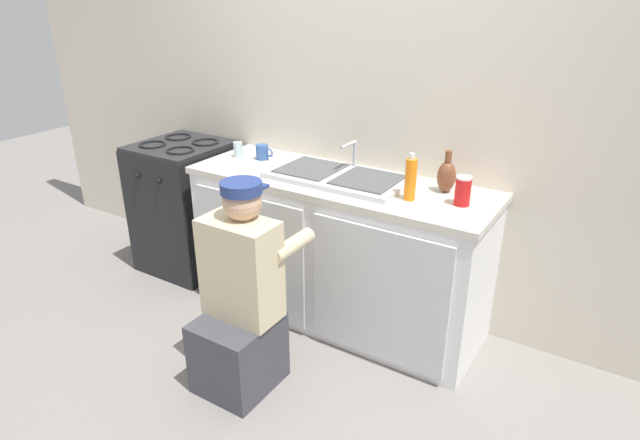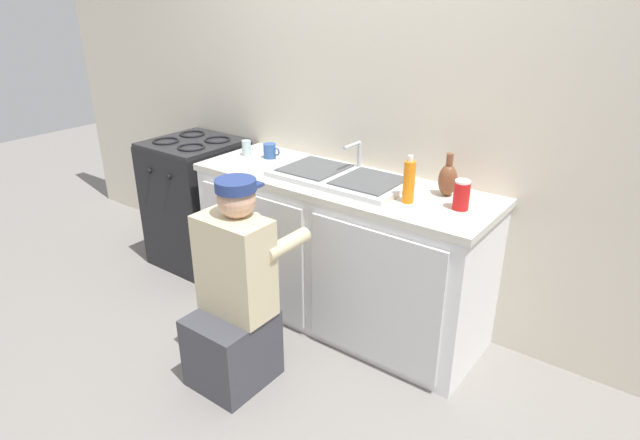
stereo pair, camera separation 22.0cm
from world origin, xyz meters
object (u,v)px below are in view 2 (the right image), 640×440
Objects in this scene: sink_double_basin at (341,176)px; vase_decorative at (448,179)px; plumber_person at (235,302)px; soda_cup_red at (462,195)px; stove_range at (198,202)px; soap_bottle_orange at (409,181)px; coffee_mug at (270,151)px; water_glass at (247,148)px.

sink_double_basin is 3.48× the size of vase_decorative.
soda_cup_red is (0.83, 0.79, 0.53)m from plumber_person.
stove_range is 3.80× the size of soap_bottle_orange.
coffee_mug is at bearing -177.30° from vase_decorative.
plumber_person is 11.04× the size of water_glass.
stove_range is 6.25× the size of soda_cup_red.
plumber_person is 7.26× the size of soda_cup_red.
vase_decorative is at bearing 2.70° from coffee_mug.
plumber_person is 1.08m from soap_bottle_orange.
plumber_person is 8.76× the size of coffee_mug.
vase_decorative is at bearing 4.31° from water_glass.
sink_double_basin is at bearing -1.95° from water_glass.
vase_decorative reaches higher than coffee_mug.
sink_double_basin is 0.73m from soda_cup_red.
plumber_person reaches higher than water_glass.
plumber_person is 1.13m from coffee_mug.
water_glass is (0.51, 0.03, 0.50)m from stove_range.
sink_double_basin is 3.20× the size of soap_bottle_orange.
vase_decorative is (0.69, 0.93, 0.55)m from plumber_person.
soap_bottle_orange reaches higher than soda_cup_red.
water_glass is at bearing 178.69° from soda_cup_red.
sink_double_basin is at bearing 0.10° from stove_range.
water_glass is (-0.16, -0.05, 0.00)m from coffee_mug.
vase_decorative is 1.83× the size of coffee_mug.
vase_decorative is 0.24m from soap_bottle_orange.
stove_range is 1.95m from vase_decorative.
plumber_person is at bearing -96.98° from sink_double_basin.
water_glass reaches higher than stove_range.
vase_decorative is 0.92× the size of soap_bottle_orange.
plumber_person reaches higher than stove_range.
water_glass is (-0.68, 0.83, 0.51)m from plumber_person.
stove_range is 0.86× the size of plumber_person.
soda_cup_red is at bearing -1.31° from water_glass.
soap_bottle_orange is (1.76, -0.08, 0.56)m from stove_range.
water_glass is 0.40× the size of soap_bottle_orange.
vase_decorative is at bearing 60.78° from soap_bottle_orange.
stove_range is 7.54× the size of coffee_mug.
stove_range is at bearing -175.98° from vase_decorative.
stove_range is at bearing -176.78° from water_glass.
plumber_person is at bearing -59.64° from coffee_mug.
stove_range is 0.84m from coffee_mug.
stove_range is at bearing -173.64° from coffee_mug.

